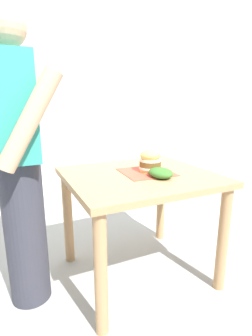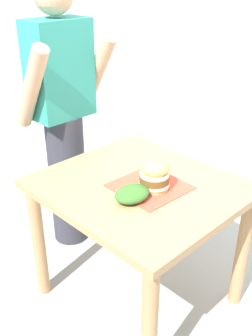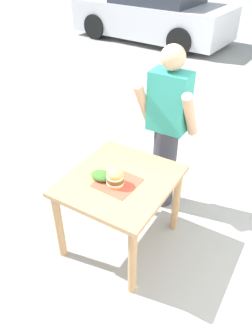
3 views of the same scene
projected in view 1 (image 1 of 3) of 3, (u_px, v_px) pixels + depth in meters
ground_plane at (138, 272)px, 1.92m from camera, size 80.00×80.00×0.00m
patio_table at (139, 193)px, 1.77m from camera, size 0.86×0.95×0.75m
serving_paper at (146, 172)px, 1.76m from camera, size 0.34×0.34×0.00m
sandwich at (150, 161)px, 1.76m from camera, size 0.15×0.15×0.19m
pickle_spear at (160, 174)px, 1.66m from camera, size 0.10×0.03×0.02m
side_salad at (161, 173)px, 1.64m from camera, size 0.18×0.14×0.06m
diner_across_table at (19, 162)px, 1.47m from camera, size 0.55×0.35×1.69m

